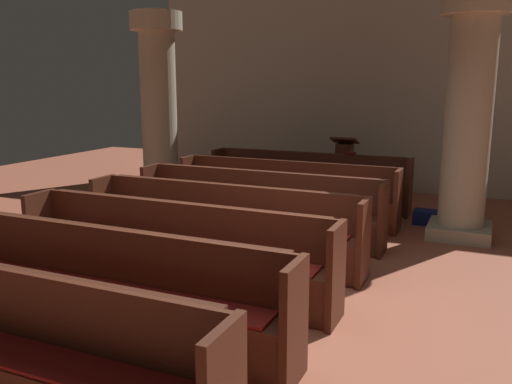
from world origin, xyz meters
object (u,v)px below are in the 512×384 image
object	(u,v)px
pew_row_4	(171,248)
lectern	(344,170)
pew_row_3	(221,223)
pew_row_1	(285,190)
pew_row_0	(307,179)
pew_row_5	(101,284)
hymn_book	(351,153)
pew_row_2	(257,204)
kneeler_box_navy	(428,217)
pillar_far_side	(159,106)
pillar_aisle_side	(469,113)

from	to	relation	value
pew_row_4	lectern	xyz separation A→B (m)	(0.30, 5.46, -0.02)
pew_row_3	lectern	xyz separation A→B (m)	(0.30, 4.41, -0.02)
pew_row_4	lectern	distance (m)	5.47
pew_row_1	pew_row_3	xyz separation A→B (m)	(0.00, -2.11, 0.00)
pew_row_0	pew_row_1	bearing A→B (deg)	-90.00
pew_row_5	hymn_book	size ratio (longest dim) A/B	18.70
pew_row_2	pew_row_5	xyz separation A→B (m)	(0.00, -3.16, 0.00)
pew_row_3	pew_row_0	bearing A→B (deg)	90.00
pew_row_4	kneeler_box_navy	bearing A→B (deg)	62.16
pew_row_2	hymn_book	xyz separation A→B (m)	(0.68, 2.29, 0.44)
pew_row_2	hymn_book	bearing A→B (deg)	73.53
pew_row_4	hymn_book	bearing A→B (deg)	81.24
pew_row_0	pew_row_4	xyz separation A→B (m)	(0.00, -4.21, 0.00)
pew_row_5	lectern	xyz separation A→B (m)	(0.30, 6.51, -0.02)
pew_row_2	pew_row_4	bearing A→B (deg)	-90.00
pillar_far_side	kneeler_box_navy	size ratio (longest dim) A/B	7.86
pew_row_2	kneeler_box_navy	world-z (taller)	pew_row_2
pew_row_2	pew_row_3	bearing A→B (deg)	-90.00
pillar_aisle_side	pillar_far_side	distance (m)	4.94
pew_row_1	pillar_far_side	xyz separation A→B (m)	(-2.44, 0.34, 1.20)
pew_row_1	pillar_aisle_side	size ratio (longest dim) A/B	1.06
pillar_far_side	kneeler_box_navy	distance (m)	4.74
pew_row_0	pillar_far_side	xyz separation A→B (m)	(-2.44, -0.72, 1.20)
pew_row_3	pew_row_5	world-z (taller)	same
pew_row_3	pew_row_4	xyz separation A→B (m)	(0.00, -1.05, 0.00)
pew_row_3	pillar_aisle_side	xyz separation A→B (m)	(2.49, 2.23, 1.20)
pew_row_1	pew_row_5	bearing A→B (deg)	-90.00
pew_row_1	pew_row_3	size ratio (longest dim) A/B	1.00
lectern	hymn_book	size ratio (longest dim) A/B	5.95
pew_row_1	pew_row_5	xyz separation A→B (m)	(0.00, -4.21, 0.00)
lectern	pew_row_2	bearing A→B (deg)	-95.10
pew_row_4	hymn_book	world-z (taller)	hymn_book
pew_row_0	pew_row_3	size ratio (longest dim) A/B	1.00
lectern	pillar_far_side	bearing A→B (deg)	-144.40
pew_row_1	pew_row_4	bearing A→B (deg)	-90.00
pew_row_1	pew_row_4	xyz separation A→B (m)	(0.00, -3.16, 0.00)
lectern	kneeler_box_navy	distance (m)	2.40
pew_row_2	pew_row_1	bearing A→B (deg)	90.00
pillar_far_side	lectern	world-z (taller)	pillar_far_side
pew_row_1	pew_row_5	distance (m)	4.21
pew_row_1	hymn_book	distance (m)	1.48
pew_row_3	kneeler_box_navy	distance (m)	3.44
pillar_aisle_side	hymn_book	size ratio (longest dim) A/B	17.62
pew_row_2	kneeler_box_navy	size ratio (longest dim) A/B	8.35
pew_row_0	pew_row_2	xyz separation A→B (m)	(0.00, -2.11, 0.00)
pew_row_5	hymn_book	distance (m)	5.51
pew_row_3	lectern	size ratio (longest dim) A/B	3.14
pew_row_0	pew_row_2	bearing A→B (deg)	-90.00
kneeler_box_navy	lectern	bearing A→B (deg)	136.32
pew_row_1	pillar_far_side	distance (m)	2.74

